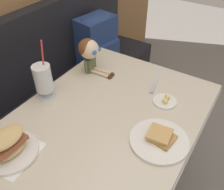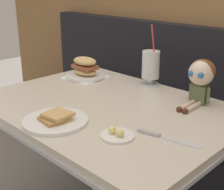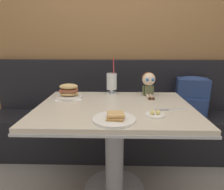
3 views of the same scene
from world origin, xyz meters
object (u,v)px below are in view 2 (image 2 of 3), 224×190
(toast_plate, at_px, (56,120))
(butter_knife, at_px, (158,135))
(seated_doll, at_px, (201,75))
(sandwich_plate, at_px, (85,69))
(butter_saucer, at_px, (117,135))
(milkshake_glass, at_px, (151,66))

(toast_plate, xyz_separation_m, butter_knife, (0.34, 0.18, -0.01))
(butter_knife, xyz_separation_m, seated_doll, (-0.07, 0.38, 0.12))
(sandwich_plate, height_order, seated_doll, seated_doll)
(sandwich_plate, xyz_separation_m, seated_doll, (0.66, 0.09, 0.08))
(toast_plate, height_order, sandwich_plate, sandwich_plate)
(sandwich_plate, xyz_separation_m, butter_saucer, (0.63, -0.40, -0.04))
(toast_plate, relative_size, sandwich_plate, 1.12)
(sandwich_plate, height_order, butter_knife, sandwich_plate)
(milkshake_glass, height_order, butter_knife, milkshake_glass)
(butter_saucer, bearing_deg, butter_knife, 46.95)
(toast_plate, bearing_deg, seated_doll, 63.89)
(sandwich_plate, bearing_deg, seated_doll, 7.88)
(sandwich_plate, distance_m, butter_saucer, 0.74)
(seated_doll, bearing_deg, butter_saucer, -93.67)
(milkshake_glass, bearing_deg, butter_saucer, -62.34)
(milkshake_glass, distance_m, butter_saucer, 0.61)
(butter_saucer, relative_size, seated_doll, 0.54)
(sandwich_plate, bearing_deg, toast_plate, -51.32)
(sandwich_plate, xyz_separation_m, butter_knife, (0.72, -0.29, -0.04))
(milkshake_glass, distance_m, seated_doll, 0.32)
(butter_saucer, bearing_deg, milkshake_glass, 117.66)
(milkshake_glass, xyz_separation_m, seated_doll, (0.31, -0.05, 0.03))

